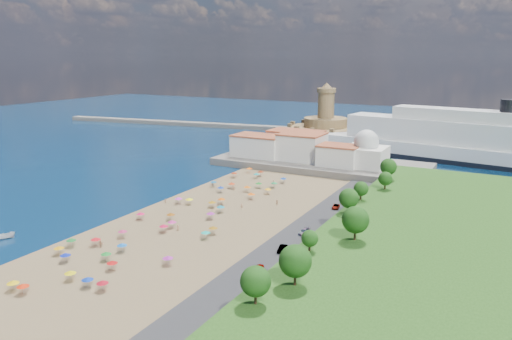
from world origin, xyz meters
The scene contains 12 objects.
ground centered at (0.00, 0.00, 0.00)m, with size 700.00×700.00×0.00m, color #071938.
terrace centered at (10.00, 73.00, 1.50)m, with size 90.00×36.00×3.00m, color #59544C.
jetty centered at (-12.00, 108.00, 1.20)m, with size 18.00×70.00×2.40m, color #59544C.
breakwater centered at (-110.00, 153.00, 1.30)m, with size 200.00×7.00×2.60m, color #59544C.
waterfront_buildings centered at (-3.05, 73.64, 7.88)m, with size 57.00×29.00×11.00m.
domed_building centered at (30.00, 71.00, 8.97)m, with size 16.00×16.00×15.00m.
fortress centered at (-12.00, 138.00, 6.68)m, with size 40.00×40.00×32.40m.
cruise_ship centered at (61.87, 113.37, 8.59)m, with size 134.29×38.09×29.00m.
beach_parasols centered at (-0.40, -10.09, 2.15)m, with size 31.45×116.87×2.20m.
beachgoers centered at (-0.46, 4.01, 1.13)m, with size 33.66×77.36×1.86m.
parked_cars centered at (36.00, -2.62, 1.36)m, with size 2.74×73.99×1.45m.
hillside_trees centered at (48.57, -12.78, 10.26)m, with size 13.40×103.48×7.95m.
Camera 1 is at (83.60, -124.95, 47.40)m, focal length 35.00 mm.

